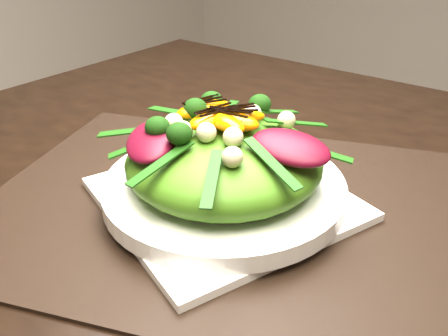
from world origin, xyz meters
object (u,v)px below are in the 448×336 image
Objects in this scene: placemat at (224,204)px; plate_base at (224,198)px; salad_bowl at (224,187)px; orange_segment at (223,113)px; lettuce_mound at (224,160)px.

plate_base reaches higher than placemat.
plate_base is at bearing 0.00° from salad_bowl.
salad_bowl is (-0.00, 0.00, 0.01)m from plate_base.
orange_segment is (-0.02, 0.02, 0.10)m from placemat.
orange_segment is at bearing 128.84° from plate_base.
lettuce_mound is (0.00, 0.00, 0.06)m from placemat.
placemat is 0.10m from orange_segment.
orange_segment is (-0.02, 0.02, 0.08)m from salad_bowl.
orange_segment reaches higher than salad_bowl.
lettuce_mound is at bearing 0.00° from placemat.
plate_base is at bearing -51.16° from orange_segment.
placemat is 8.11× the size of orange_segment.
placemat is 2.50× the size of lettuce_mound.
plate_base is at bearing 0.00° from lettuce_mound.
salad_bowl is (0.00, 0.00, 0.02)m from placemat.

